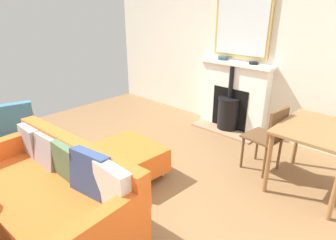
{
  "coord_description": "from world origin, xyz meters",
  "views": [
    {
      "loc": [
        1.61,
        2.4,
        1.95
      ],
      "look_at": [
        -0.67,
        0.27,
        0.67
      ],
      "focal_mm": 30.49,
      "sensor_mm": 36.0,
      "label": 1
    }
  ],
  "objects_px": {
    "dining_table": "(318,137)",
    "sofa": "(52,193)",
    "fireplace": "(232,100)",
    "mantel_bowl_far": "(253,63)",
    "ottoman": "(130,157)",
    "dining_chair_near_fireplace": "(269,135)",
    "mantel_bowl_near": "(223,58)",
    "armchair_accent": "(8,126)"
  },
  "relations": [
    {
      "from": "mantel_bowl_near",
      "to": "dining_table",
      "type": "distance_m",
      "value": 2.06
    },
    {
      "from": "mantel_bowl_far",
      "to": "dining_chair_near_fireplace",
      "type": "distance_m",
      "value": 1.31
    },
    {
      "from": "ottoman",
      "to": "mantel_bowl_near",
      "type": "bearing_deg",
      "value": -177.01
    },
    {
      "from": "fireplace",
      "to": "mantel_bowl_far",
      "type": "xyz_separation_m",
      "value": [
        -0.01,
        0.3,
        0.65
      ]
    },
    {
      "from": "mantel_bowl_far",
      "to": "fireplace",
      "type": "bearing_deg",
      "value": -88.32
    },
    {
      "from": "ottoman",
      "to": "dining_chair_near_fireplace",
      "type": "xyz_separation_m",
      "value": [
        -1.19,
        1.17,
        0.27
      ]
    },
    {
      "from": "fireplace",
      "to": "armchair_accent",
      "type": "relative_size",
      "value": 1.51
    },
    {
      "from": "dining_table",
      "to": "dining_chair_near_fireplace",
      "type": "distance_m",
      "value": 0.54
    },
    {
      "from": "fireplace",
      "to": "sofa",
      "type": "height_order",
      "value": "fireplace"
    },
    {
      "from": "ottoman",
      "to": "dining_chair_near_fireplace",
      "type": "relative_size",
      "value": 0.97
    },
    {
      "from": "fireplace",
      "to": "armchair_accent",
      "type": "bearing_deg",
      "value": -29.22
    },
    {
      "from": "mantel_bowl_far",
      "to": "dining_chair_near_fireplace",
      "type": "height_order",
      "value": "mantel_bowl_far"
    },
    {
      "from": "ottoman",
      "to": "dining_chair_near_fireplace",
      "type": "height_order",
      "value": "dining_chair_near_fireplace"
    },
    {
      "from": "mantel_bowl_far",
      "to": "dining_chair_near_fireplace",
      "type": "xyz_separation_m",
      "value": [
        0.87,
        0.74,
        -0.63
      ]
    },
    {
      "from": "fireplace",
      "to": "mantel_bowl_far",
      "type": "bearing_deg",
      "value": 91.68
    },
    {
      "from": "sofa",
      "to": "dining_chair_near_fireplace",
      "type": "relative_size",
      "value": 2.2
    },
    {
      "from": "mantel_bowl_near",
      "to": "armchair_accent",
      "type": "distance_m",
      "value": 3.26
    },
    {
      "from": "mantel_bowl_far",
      "to": "dining_table",
      "type": "relative_size",
      "value": 0.15
    },
    {
      "from": "dining_chair_near_fireplace",
      "to": "ottoman",
      "type": "bearing_deg",
      "value": -44.5
    },
    {
      "from": "ottoman",
      "to": "dining_table",
      "type": "relative_size",
      "value": 0.88
    },
    {
      "from": "armchair_accent",
      "to": "sofa",
      "type": "bearing_deg",
      "value": 81.98
    },
    {
      "from": "fireplace",
      "to": "sofa",
      "type": "relative_size",
      "value": 0.66
    },
    {
      "from": "sofa",
      "to": "dining_chair_near_fireplace",
      "type": "bearing_deg",
      "value": 155.89
    },
    {
      "from": "armchair_accent",
      "to": "dining_table",
      "type": "distance_m",
      "value": 3.75
    },
    {
      "from": "dining_chair_near_fireplace",
      "to": "fireplace",
      "type": "bearing_deg",
      "value": -129.84
    },
    {
      "from": "sofa",
      "to": "armchair_accent",
      "type": "bearing_deg",
      "value": -98.02
    },
    {
      "from": "sofa",
      "to": "dining_table",
      "type": "xyz_separation_m",
      "value": [
        -2.25,
        1.52,
        0.27
      ]
    },
    {
      "from": "sofa",
      "to": "dining_table",
      "type": "distance_m",
      "value": 2.73
    },
    {
      "from": "mantel_bowl_far",
      "to": "sofa",
      "type": "xyz_separation_m",
      "value": [
        3.11,
        -0.26,
        -0.78
      ]
    },
    {
      "from": "armchair_accent",
      "to": "dining_chair_near_fireplace",
      "type": "bearing_deg",
      "value": 127.2
    },
    {
      "from": "fireplace",
      "to": "dining_table",
      "type": "relative_size",
      "value": 1.33
    },
    {
      "from": "fireplace",
      "to": "armchair_accent",
      "type": "distance_m",
      "value": 3.29
    },
    {
      "from": "fireplace",
      "to": "dining_table",
      "type": "bearing_deg",
      "value": 61.22
    },
    {
      "from": "dining_table",
      "to": "dining_chair_near_fireplace",
      "type": "height_order",
      "value": "dining_chair_near_fireplace"
    },
    {
      "from": "fireplace",
      "to": "dining_chair_near_fireplace",
      "type": "bearing_deg",
      "value": 50.16
    },
    {
      "from": "sofa",
      "to": "fireplace",
      "type": "bearing_deg",
      "value": -179.34
    },
    {
      "from": "sofa",
      "to": "dining_table",
      "type": "bearing_deg",
      "value": 145.9
    },
    {
      "from": "fireplace",
      "to": "ottoman",
      "type": "bearing_deg",
      "value": -3.74
    },
    {
      "from": "dining_table",
      "to": "sofa",
      "type": "bearing_deg",
      "value": -34.1
    },
    {
      "from": "fireplace",
      "to": "sofa",
      "type": "xyz_separation_m",
      "value": [
        3.1,
        0.04,
        -0.13
      ]
    },
    {
      "from": "sofa",
      "to": "dining_table",
      "type": "relative_size",
      "value": 2.01
    },
    {
      "from": "ottoman",
      "to": "dining_table",
      "type": "bearing_deg",
      "value": 125.4
    }
  ]
}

